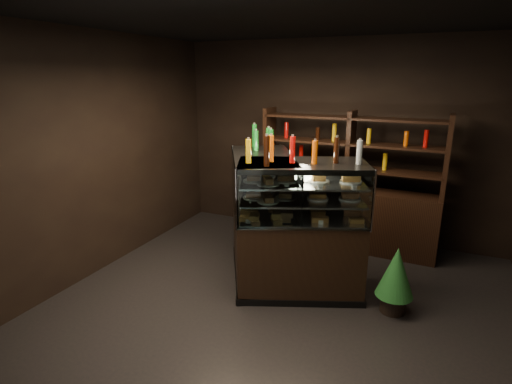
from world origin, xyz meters
TOP-DOWN VIEW (x-y plane):
  - ground at (0.00, 0.00)m, footprint 5.00×5.00m
  - room_shell at (0.00, 0.00)m, footprint 5.02×5.02m
  - display_case at (-0.21, 0.61)m, footprint 2.01×1.61m
  - food_display at (-0.21, 0.61)m, footprint 1.60×1.23m
  - bottles_top at (-0.21, 0.62)m, footprint 1.43×1.09m
  - potted_conifer at (1.13, 0.51)m, footprint 0.40×0.40m
  - back_shelving at (0.28, 2.05)m, footprint 2.55×0.49m

SIDE VIEW (x-z plane):
  - ground at x=0.00m, z-range 0.00..0.00m
  - potted_conifer at x=1.13m, z-range 0.06..0.91m
  - display_case at x=-0.21m, z-range -0.26..1.30m
  - back_shelving at x=0.28m, z-range -0.40..1.60m
  - food_display at x=-0.21m, z-range 0.96..1.44m
  - bottles_top at x=-0.21m, z-range 1.55..1.85m
  - room_shell at x=0.00m, z-range 0.44..3.45m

